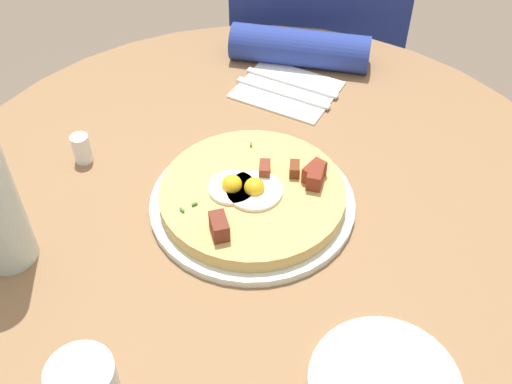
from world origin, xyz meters
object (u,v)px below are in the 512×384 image
object	(u,v)px
bread_plate	(385,384)
knife	(283,93)
salt_shaker	(82,149)
pizza_plate	(252,203)
fork	(292,83)
person_seated	(312,73)
dining_table	(259,268)
breakfast_pizza	(253,194)

from	to	relation	value
bread_plate	knife	distance (m)	0.57
knife	salt_shaker	size ratio (longest dim) A/B	3.81
pizza_plate	fork	size ratio (longest dim) A/B	1.65
person_seated	knife	xyz separation A→B (m)	(-0.07, -0.39, 0.21)
fork	salt_shaker	size ratio (longest dim) A/B	3.81
pizza_plate	bread_plate	distance (m)	0.32
pizza_plate	knife	bearing A→B (deg)	82.56
pizza_plate	salt_shaker	bearing A→B (deg)	162.66
dining_table	knife	world-z (taller)	knife
bread_plate	breakfast_pizza	bearing A→B (deg)	121.19
knife	salt_shaker	distance (m)	0.36
knife	salt_shaker	xyz separation A→B (m)	(-0.31, -0.19, 0.02)
dining_table	person_seated	world-z (taller)	person_seated
salt_shaker	pizza_plate	bearing A→B (deg)	-17.34
fork	bread_plate	bearing A→B (deg)	126.06
pizza_plate	breakfast_pizza	world-z (taller)	breakfast_pizza
bread_plate	knife	world-z (taller)	bread_plate
dining_table	breakfast_pizza	distance (m)	0.19
person_seated	pizza_plate	xyz separation A→B (m)	(-0.10, -0.66, 0.21)
dining_table	salt_shaker	distance (m)	0.35
fork	knife	world-z (taller)	same
person_seated	knife	bearing A→B (deg)	-100.01
breakfast_pizza	salt_shaker	size ratio (longest dim) A/B	5.66
pizza_plate	fork	distance (m)	0.31
dining_table	breakfast_pizza	world-z (taller)	breakfast_pizza
breakfast_pizza	knife	distance (m)	0.28
breakfast_pizza	salt_shaker	world-z (taller)	breakfast_pizza
breakfast_pizza	dining_table	bearing A→B (deg)	64.25
dining_table	salt_shaker	world-z (taller)	salt_shaker
pizza_plate	knife	distance (m)	0.28
person_seated	fork	size ratio (longest dim) A/B	6.31
breakfast_pizza	salt_shaker	distance (m)	0.29
dining_table	bread_plate	size ratio (longest dim) A/B	5.81
pizza_plate	salt_shaker	size ratio (longest dim) A/B	6.29
person_seated	salt_shaker	size ratio (longest dim) A/B	24.00
pizza_plate	salt_shaker	xyz separation A→B (m)	(-0.27, 0.08, 0.02)
pizza_plate	knife	size ratio (longest dim) A/B	1.65
dining_table	pizza_plate	bearing A→B (deg)	-119.01
dining_table	bread_plate	distance (m)	0.37
person_seated	bread_plate	bearing A→B (deg)	-86.14
pizza_plate	salt_shaker	world-z (taller)	salt_shaker
person_seated	bread_plate	world-z (taller)	person_seated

